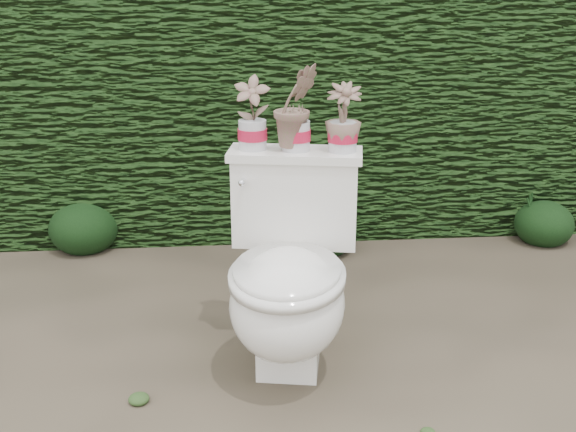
{
  "coord_description": "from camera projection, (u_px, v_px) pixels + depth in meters",
  "views": [
    {
      "loc": [
        -0.4,
        -2.5,
        1.45
      ],
      "look_at": [
        -0.19,
        0.0,
        0.55
      ],
      "focal_mm": 45.0,
      "sensor_mm": 36.0,
      "label": 1
    }
  ],
  "objects": [
    {
      "name": "liriope_clump_2",
      "position": [
        323.0,
        225.0,
        3.75
      ],
      "size": [
        0.36,
        0.36,
        0.28
      ],
      "primitive_type": "ellipsoid",
      "color": "black",
      "rests_on": "ground"
    },
    {
      "name": "hedge",
      "position": [
        297.0,
        80.0,
        4.1
      ],
      "size": [
        8.0,
        1.0,
        1.6
      ],
      "primitive_type": "cube",
      "color": "#224216",
      "rests_on": "ground"
    },
    {
      "name": "ground",
      "position": [
        334.0,
        345.0,
        2.87
      ],
      "size": [
        60.0,
        60.0,
        0.0
      ],
      "primitive_type": "plane",
      "color": "brown",
      "rests_on": "ground"
    },
    {
      "name": "potted_plant_left",
      "position": [
        252.0,
        115.0,
        2.66
      ],
      "size": [
        0.15,
        0.12,
        0.26
      ],
      "primitive_type": "imported",
      "rotation": [
        0.0,
        0.0,
        6.05
      ],
      "color": "#347725",
      "rests_on": "toilet"
    },
    {
      "name": "liriope_clump_3",
      "position": [
        545.0,
        219.0,
        3.89
      ],
      "size": [
        0.32,
        0.32,
        0.25
      ],
      "primitive_type": "ellipsoid",
      "color": "black",
      "rests_on": "ground"
    },
    {
      "name": "liriope_clump_1",
      "position": [
        83.0,
        222.0,
        3.78
      ],
      "size": [
        0.36,
        0.36,
        0.29
      ],
      "primitive_type": "ellipsoid",
      "color": "black",
      "rests_on": "ground"
    },
    {
      "name": "toilet",
      "position": [
        289.0,
        280.0,
        2.61
      ],
      "size": [
        0.57,
        0.75,
        0.78
      ],
      "rotation": [
        0.0,
        0.0,
        -0.18
      ],
      "color": "white",
      "rests_on": "ground"
    },
    {
      "name": "potted_plant_center",
      "position": [
        296.0,
        109.0,
        2.64
      ],
      "size": [
        0.2,
        0.18,
        0.31
      ],
      "primitive_type": "imported",
      "rotation": [
        0.0,
        0.0,
        0.3
      ],
      "color": "#347725",
      "rests_on": "toilet"
    },
    {
      "name": "potted_plant_right",
      "position": [
        343.0,
        120.0,
        2.64
      ],
      "size": [
        0.15,
        0.15,
        0.24
      ],
      "primitive_type": "imported",
      "rotation": [
        0.0,
        0.0,
        -0.11
      ],
      "color": "#347725",
      "rests_on": "toilet"
    }
  ]
}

